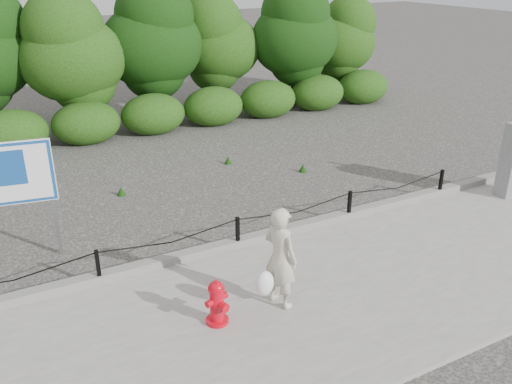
{
  "coord_description": "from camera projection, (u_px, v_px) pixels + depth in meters",
  "views": [
    {
      "loc": [
        -3.79,
        -7.79,
        4.94
      ],
      "look_at": [
        0.48,
        0.2,
        1.0
      ],
      "focal_mm": 38.0,
      "sensor_mm": 36.0,
      "label": 1
    }
  ],
  "objects": [
    {
      "name": "chain_barrier",
      "position": [
        238.0,
        229.0,
        9.73
      ],
      "size": [
        10.06,
        0.06,
        0.6
      ],
      "color": "black",
      "rests_on": "sidewalk"
    },
    {
      "name": "ground",
      "position": [
        238.0,
        251.0,
        9.91
      ],
      "size": [
        90.0,
        90.0,
        0.0
      ],
      "primitive_type": "plane",
      "color": "#2D2B28",
      "rests_on": "ground"
    },
    {
      "name": "pedestrian",
      "position": [
        279.0,
        259.0,
        7.95
      ],
      "size": [
        0.77,
        0.68,
        1.6
      ],
      "rotation": [
        0.0,
        0.0,
        1.9
      ],
      "color": "beige",
      "rests_on": "sidewalk"
    },
    {
      "name": "advertising_sign",
      "position": [
        12.0,
        179.0,
        9.01
      ],
      "size": [
        1.36,
        0.32,
        2.19
      ],
      "rotation": [
        0.0,
        0.0,
        -0.17
      ],
      "color": "slate",
      "rests_on": "ground"
    },
    {
      "name": "curb",
      "position": [
        237.0,
        242.0,
        9.89
      ],
      "size": [
        14.0,
        0.22,
        0.14
      ],
      "primitive_type": "cube",
      "color": "slate",
      "rests_on": "sidewalk"
    },
    {
      "name": "sidewalk",
      "position": [
        296.0,
        306.0,
        8.28
      ],
      "size": [
        14.0,
        4.0,
        0.08
      ],
      "primitive_type": "cube",
      "color": "gray",
      "rests_on": "ground"
    },
    {
      "name": "fire_hydrant",
      "position": [
        217.0,
        303.0,
        7.71
      ],
      "size": [
        0.41,
        0.42,
        0.71
      ],
      "rotation": [
        0.0,
        0.0,
        0.3
      ],
      "color": "red",
      "rests_on": "sidewalk"
    },
    {
      "name": "treeline",
      "position": [
        104.0,
        48.0,
        16.17
      ],
      "size": [
        20.14,
        3.55,
        4.37
      ],
      "color": "black",
      "rests_on": "ground"
    }
  ]
}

